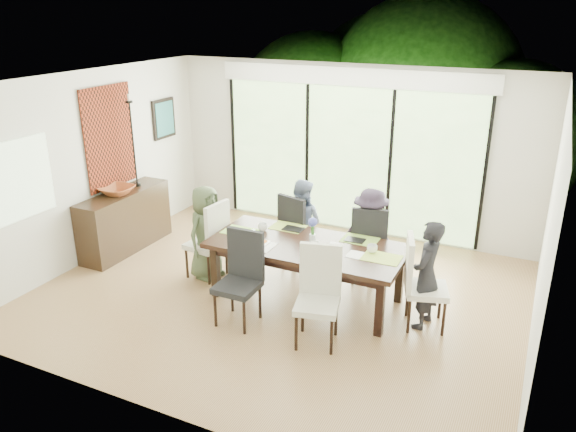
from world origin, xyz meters
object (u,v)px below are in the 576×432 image
at_px(chair_far_left, 302,230).
at_px(person_left_end, 206,232).
at_px(chair_near_left, 237,280).
at_px(cup_c, 372,249).
at_px(person_right_end, 426,275).
at_px(sideboard, 125,221).
at_px(cup_a, 263,227).
at_px(table_top, 307,246).
at_px(bowl, 117,190).
at_px(chair_right_end, 427,283).
at_px(cup_b, 315,246).
at_px(chair_near_right, 317,298).
at_px(person_far_right, 370,236).
at_px(chair_far_right, 370,242).
at_px(laptop, 243,234).
at_px(chair_left_end, 206,239).
at_px(person_far_left, 301,224).
at_px(vase, 313,239).

distance_m(chair_far_left, person_left_end, 1.34).
relative_size(chair_near_left, cup_c, 8.87).
relative_size(person_right_end, sideboard, 0.80).
distance_m(chair_near_left, cup_c, 1.64).
relative_size(person_right_end, cup_a, 10.40).
distance_m(table_top, person_left_end, 1.48).
xyz_separation_m(cup_c, bowl, (-3.92, 0.06, 0.16)).
height_order(chair_right_end, chair_near_left, same).
bearing_deg(person_left_end, cup_b, -83.85).
bearing_deg(sideboard, chair_right_end, -3.17).
bearing_deg(chair_near_right, person_far_right, 74.73).
height_order(chair_far_right, bowl, chair_far_right).
height_order(table_top, chair_far_right, chair_far_right).
bearing_deg(sideboard, laptop, -8.93).
relative_size(chair_far_right, cup_c, 8.87).
relative_size(chair_left_end, cup_c, 8.87).
height_order(person_left_end, person_far_right, same).
xyz_separation_m(sideboard, bowl, (0.00, -0.10, 0.51)).
height_order(chair_left_end, person_far_left, person_far_left).
bearing_deg(sideboard, chair_far_left, 12.55).
distance_m(table_top, chair_right_end, 1.51).
height_order(chair_left_end, chair_far_left, same).
distance_m(chair_far_right, bowl, 3.76).
height_order(chair_near_right, person_left_end, person_left_end).
bearing_deg(cup_b, cup_a, 163.61).
distance_m(chair_far_left, cup_c, 1.48).
xyz_separation_m(chair_near_right, cup_b, (-0.35, 0.77, 0.25)).
relative_size(person_far_right, cup_a, 10.40).
bearing_deg(cup_b, table_top, 146.31).
distance_m(table_top, person_far_left, 0.95).
xyz_separation_m(chair_left_end, person_left_end, (0.02, 0.00, 0.10)).
relative_size(chair_near_left, vase, 9.17).
relative_size(chair_left_end, cup_b, 11.00).
relative_size(chair_near_right, cup_c, 8.87).
distance_m(chair_near_left, laptop, 0.87).
height_order(vase, cup_c, vase).
bearing_deg(laptop, chair_far_left, 30.14).
bearing_deg(person_far_left, sideboard, 17.10).
bearing_deg(person_right_end, chair_far_right, -125.64).
xyz_separation_m(chair_near_left, cup_a, (-0.20, 1.02, 0.25)).
height_order(person_far_right, cup_b, person_far_right).
distance_m(chair_left_end, chair_near_right, 2.18).
height_order(table_top, person_far_right, person_far_right).
relative_size(table_top, cup_b, 24.00).
bearing_deg(cup_a, vase, -7.59).
xyz_separation_m(chair_far_right, bowl, (-3.67, -0.69, 0.41)).
bearing_deg(sideboard, cup_a, -2.51).
distance_m(chair_right_end, person_far_left, 2.12).
relative_size(cup_b, sideboard, 0.06).
bearing_deg(person_far_left, person_left_end, 43.82).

